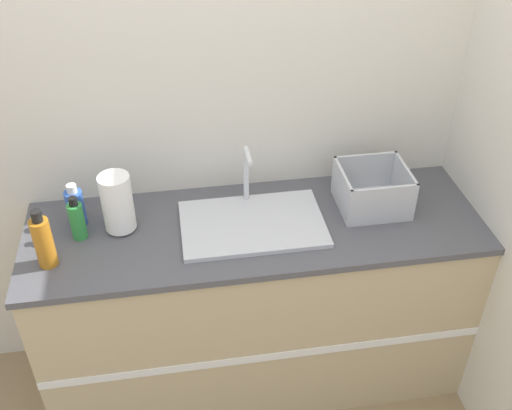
# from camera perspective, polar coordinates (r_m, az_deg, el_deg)

# --- Properties ---
(wall_back) EXTENTS (4.27, 0.06, 2.60)m
(wall_back) POSITION_cam_1_polar(r_m,az_deg,el_deg) (2.54, -1.13, 9.48)
(wall_back) COLOR beige
(wall_back) RESTS_ON ground_plane
(wall_right) EXTENTS (0.06, 2.60, 2.60)m
(wall_right) POSITION_cam_1_polar(r_m,az_deg,el_deg) (2.57, 22.00, 7.05)
(wall_right) COLOR beige
(wall_right) RESTS_ON ground_plane
(counter_cabinet) EXTENTS (1.90, 0.63, 0.92)m
(counter_cabinet) POSITION_cam_1_polar(r_m,az_deg,el_deg) (2.78, 0.06, -9.33)
(counter_cabinet) COLOR tan
(counter_cabinet) RESTS_ON ground_plane
(sink) EXTENTS (0.58, 0.38, 0.28)m
(sink) POSITION_cam_1_polar(r_m,az_deg,el_deg) (2.45, -0.36, -1.58)
(sink) COLOR silver
(sink) RESTS_ON counter_cabinet
(paper_towel_roll) EXTENTS (0.12, 0.12, 0.25)m
(paper_towel_roll) POSITION_cam_1_polar(r_m,az_deg,el_deg) (2.43, -13.06, 0.18)
(paper_towel_roll) COLOR #4C4C51
(paper_towel_roll) RESTS_ON counter_cabinet
(dish_rack) EXTENTS (0.28, 0.27, 0.18)m
(dish_rack) POSITION_cam_1_polar(r_m,az_deg,el_deg) (2.58, 11.01, 1.21)
(dish_rack) COLOR #B7BABF
(dish_rack) RESTS_ON counter_cabinet
(bottle_amber) EXTENTS (0.07, 0.07, 0.25)m
(bottle_amber) POSITION_cam_1_polar(r_m,az_deg,el_deg) (2.34, -19.60, -3.28)
(bottle_amber) COLOR #B26B19
(bottle_amber) RESTS_ON counter_cabinet
(bottle_green) EXTENTS (0.06, 0.06, 0.19)m
(bottle_green) POSITION_cam_1_polar(r_m,az_deg,el_deg) (2.45, -16.68, -1.37)
(bottle_green) COLOR #2D8C3D
(bottle_green) RESTS_ON counter_cabinet
(bottle_blue) EXTENTS (0.07, 0.07, 0.19)m
(bottle_blue) POSITION_cam_1_polar(r_m,az_deg,el_deg) (2.53, -16.81, -0.17)
(bottle_blue) COLOR #2D56B7
(bottle_blue) RESTS_ON counter_cabinet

